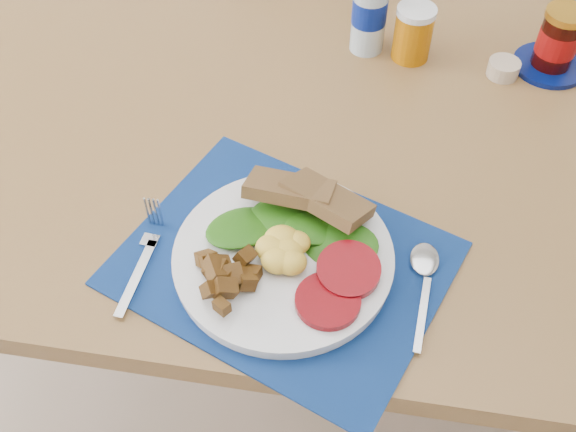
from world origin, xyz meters
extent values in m
plane|color=gray|center=(0.00, 0.00, 0.00)|extent=(4.00, 4.00, 0.00)
cube|color=brown|center=(0.00, 0.20, 0.73)|extent=(1.40, 0.90, 0.04)
cylinder|color=brown|center=(-0.64, 0.59, 0.35)|extent=(0.06, 0.06, 0.71)
cube|color=brown|center=(-0.07, 0.95, 0.45)|extent=(0.56, 0.55, 0.04)
cylinder|color=brown|center=(0.18, 1.04, 0.21)|extent=(0.04, 0.04, 0.42)
cylinder|color=brown|center=(-0.17, 1.19, 0.21)|extent=(0.04, 0.04, 0.42)
cylinder|color=brown|center=(0.04, 0.72, 0.21)|extent=(0.04, 0.04, 0.42)
cylinder|color=brown|center=(-0.31, 0.86, 0.21)|extent=(0.04, 0.04, 0.42)
cube|color=#040D32|center=(-0.05, -0.08, 0.75)|extent=(0.50, 0.45, 0.00)
cylinder|color=silver|center=(-0.05, -0.08, 0.76)|extent=(0.29, 0.29, 0.02)
ellipsoid|color=yellow|center=(-0.04, -0.09, 0.79)|extent=(0.07, 0.06, 0.03)
cylinder|color=maroon|center=(0.03, -0.13, 0.78)|extent=(0.08, 0.08, 0.01)
ellipsoid|color=#093706|center=(-0.04, -0.04, 0.78)|extent=(0.16, 0.09, 0.01)
cube|color=olive|center=(-0.03, 0.00, 0.80)|extent=(0.13, 0.10, 0.04)
cube|color=#B2B5BA|center=(-0.23, -0.14, 0.76)|extent=(0.02, 0.13, 0.00)
cube|color=#B2B5BA|center=(-0.23, -0.05, 0.76)|extent=(0.03, 0.06, 0.00)
cube|color=#B2B5BA|center=(0.14, -0.13, 0.76)|extent=(0.02, 0.11, 0.00)
ellipsoid|color=#B2B5BA|center=(0.14, -0.05, 0.76)|extent=(0.04, 0.05, 0.00)
cylinder|color=#ADBFCC|center=(0.02, 0.41, 0.83)|extent=(0.06, 0.06, 0.15)
cylinder|color=navy|center=(0.02, 0.41, 0.83)|extent=(0.06, 0.06, 0.05)
cylinder|color=#A85C04|center=(0.10, 0.40, 0.80)|extent=(0.07, 0.07, 0.09)
cylinder|color=tan|center=(0.26, 0.37, 0.76)|extent=(0.05, 0.05, 0.03)
cylinder|color=#04104F|center=(0.34, 0.41, 0.75)|extent=(0.12, 0.12, 0.01)
cylinder|color=black|center=(0.34, 0.41, 0.81)|extent=(0.07, 0.07, 0.09)
cylinder|color=maroon|center=(0.34, 0.41, 0.81)|extent=(0.07, 0.07, 0.04)
cylinder|color=#C08220|center=(0.34, 0.41, 0.86)|extent=(0.07, 0.07, 0.01)
camera|label=1|loc=(0.04, -0.60, 1.49)|focal=42.00mm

